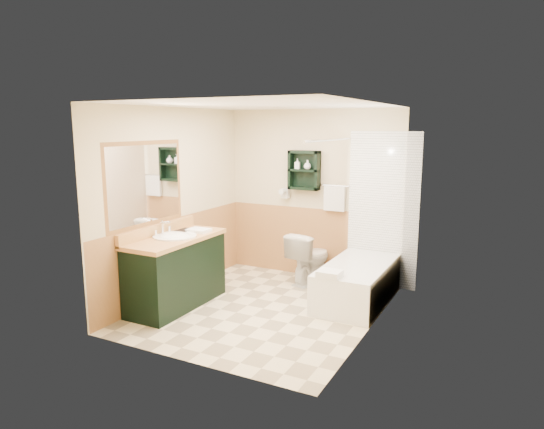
% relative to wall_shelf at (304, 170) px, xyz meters
% --- Properties ---
extents(floor, '(3.00, 3.00, 0.00)m').
position_rel_wall_shelf_xyz_m(floor, '(0.10, -1.41, -1.55)').
color(floor, beige).
rests_on(floor, ground).
extents(back_wall, '(2.60, 0.04, 2.40)m').
position_rel_wall_shelf_xyz_m(back_wall, '(0.10, 0.11, -0.35)').
color(back_wall, beige).
rests_on(back_wall, ground).
extents(left_wall, '(0.04, 3.00, 2.40)m').
position_rel_wall_shelf_xyz_m(left_wall, '(-1.22, -1.41, -0.35)').
color(left_wall, beige).
rests_on(left_wall, ground).
extents(right_wall, '(0.04, 3.00, 2.40)m').
position_rel_wall_shelf_xyz_m(right_wall, '(1.42, -1.41, -0.35)').
color(right_wall, beige).
rests_on(right_wall, ground).
extents(ceiling, '(2.60, 3.00, 0.04)m').
position_rel_wall_shelf_xyz_m(ceiling, '(0.10, -1.41, 0.87)').
color(ceiling, white).
rests_on(ceiling, back_wall).
extents(wainscot_left, '(2.98, 2.98, 1.00)m').
position_rel_wall_shelf_xyz_m(wainscot_left, '(-1.19, -1.41, -1.05)').
color(wainscot_left, tan).
rests_on(wainscot_left, left_wall).
extents(wainscot_back, '(2.58, 2.58, 1.00)m').
position_rel_wall_shelf_xyz_m(wainscot_back, '(0.10, 0.08, -1.05)').
color(wainscot_back, tan).
rests_on(wainscot_back, back_wall).
extents(mirror_frame, '(1.30, 1.30, 1.00)m').
position_rel_wall_shelf_xyz_m(mirror_frame, '(-1.17, -1.96, -0.05)').
color(mirror_frame, brown).
rests_on(mirror_frame, left_wall).
extents(mirror_glass, '(1.20, 1.20, 0.90)m').
position_rel_wall_shelf_xyz_m(mirror_glass, '(-1.17, -1.96, -0.05)').
color(mirror_glass, white).
rests_on(mirror_glass, left_wall).
extents(tile_right, '(1.50, 1.50, 2.10)m').
position_rel_wall_shelf_xyz_m(tile_right, '(1.38, -0.66, -0.50)').
color(tile_right, white).
rests_on(tile_right, right_wall).
extents(tile_back, '(0.95, 0.95, 2.10)m').
position_rel_wall_shelf_xyz_m(tile_back, '(1.13, 0.07, -0.50)').
color(tile_back, white).
rests_on(tile_back, back_wall).
extents(tile_accent, '(1.50, 1.50, 0.10)m').
position_rel_wall_shelf_xyz_m(tile_accent, '(1.37, -0.66, 0.35)').
color(tile_accent, '#154A34').
rests_on(tile_accent, right_wall).
extents(wall_shelf, '(0.45, 0.15, 0.55)m').
position_rel_wall_shelf_xyz_m(wall_shelf, '(0.00, 0.00, 0.00)').
color(wall_shelf, black).
rests_on(wall_shelf, back_wall).
extents(hair_dryer, '(0.10, 0.24, 0.18)m').
position_rel_wall_shelf_xyz_m(hair_dryer, '(-0.30, 0.02, -0.35)').
color(hair_dryer, silver).
rests_on(hair_dryer, back_wall).
extents(towel_bar, '(0.40, 0.06, 0.40)m').
position_rel_wall_shelf_xyz_m(towel_bar, '(0.45, 0.04, -0.20)').
color(towel_bar, white).
rests_on(towel_bar, back_wall).
extents(curtain_rod, '(0.03, 1.60, 0.03)m').
position_rel_wall_shelf_xyz_m(curtain_rod, '(0.63, -0.66, 0.45)').
color(curtain_rod, silver).
rests_on(curtain_rod, back_wall).
extents(shower_curtain, '(1.05, 1.05, 1.70)m').
position_rel_wall_shelf_xyz_m(shower_curtain, '(0.63, -0.48, -0.40)').
color(shower_curtain, beige).
rests_on(shower_curtain, curtain_rod).
extents(vanity, '(0.59, 1.36, 0.86)m').
position_rel_wall_shelf_xyz_m(vanity, '(-0.89, -1.79, -1.12)').
color(vanity, black).
rests_on(vanity, ground).
extents(bathtub, '(0.73, 1.50, 0.48)m').
position_rel_wall_shelf_xyz_m(bathtub, '(1.03, -0.64, -1.31)').
color(bathtub, white).
rests_on(bathtub, ground).
extents(toilet, '(0.53, 0.78, 0.71)m').
position_rel_wall_shelf_xyz_m(toilet, '(0.20, -0.22, -1.20)').
color(toilet, white).
rests_on(toilet, ground).
extents(counter_towel, '(0.27, 0.21, 0.04)m').
position_rel_wall_shelf_xyz_m(counter_towel, '(-0.79, -1.45, -0.67)').
color(counter_towel, white).
rests_on(counter_towel, vanity).
extents(vanity_book, '(0.17, 0.02, 0.23)m').
position_rel_wall_shelf_xyz_m(vanity_book, '(-1.06, -1.49, -0.57)').
color(vanity_book, black).
rests_on(vanity_book, vanity).
extents(tub_towel, '(0.26, 0.22, 0.07)m').
position_rel_wall_shelf_xyz_m(tub_towel, '(0.89, -1.29, -1.03)').
color(tub_towel, white).
rests_on(tub_towel, bathtub).
extents(soap_bottle_a, '(0.09, 0.15, 0.07)m').
position_rel_wall_shelf_xyz_m(soap_bottle_a, '(-0.10, -0.01, 0.05)').
color(soap_bottle_a, white).
rests_on(soap_bottle_a, wall_shelf).
extents(soap_bottle_b, '(0.13, 0.15, 0.10)m').
position_rel_wall_shelf_xyz_m(soap_bottle_b, '(0.05, -0.01, 0.07)').
color(soap_bottle_b, white).
rests_on(soap_bottle_b, wall_shelf).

